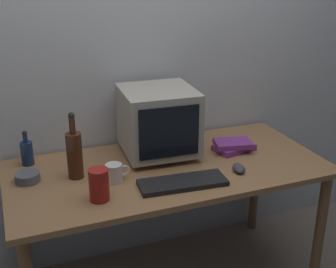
{
  "coord_description": "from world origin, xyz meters",
  "views": [
    {
      "loc": [
        -0.76,
        -1.96,
        1.77
      ],
      "look_at": [
        0.0,
        0.0,
        0.93
      ],
      "focal_mm": 47.94,
      "sensor_mm": 36.0,
      "label": 1
    }
  ],
  "objects": [
    {
      "name": "computer_mouse",
      "position": [
        0.31,
        -0.19,
        0.77
      ],
      "size": [
        0.08,
        0.11,
        0.04
      ],
      "primitive_type": "ellipsoid",
      "rotation": [
        0.0,
        0.0,
        -0.26
      ],
      "color": "#3F3F47",
      "rests_on": "desk"
    },
    {
      "name": "desk",
      "position": [
        0.0,
        0.0,
        0.67
      ],
      "size": [
        1.64,
        0.78,
        0.75
      ],
      "color": "#9E7047",
      "rests_on": "ground"
    },
    {
      "name": "bottle_short",
      "position": [
        -0.67,
        0.29,
        0.82
      ],
      "size": [
        0.06,
        0.06,
        0.19
      ],
      "color": "navy",
      "rests_on": "desk"
    },
    {
      "name": "back_wall",
      "position": [
        0.0,
        0.45,
        1.25
      ],
      "size": [
        4.0,
        0.08,
        2.5
      ],
      "primitive_type": "cube",
      "color": "silver",
      "rests_on": "ground"
    },
    {
      "name": "metal_canister",
      "position": [
        -0.41,
        -0.21,
        0.83
      ],
      "size": [
        0.09,
        0.09,
        0.15
      ],
      "primitive_type": "cylinder",
      "color": "#A51E19",
      "rests_on": "desk"
    },
    {
      "name": "bottle_tall",
      "position": [
        -0.47,
        0.05,
        0.88
      ],
      "size": [
        0.08,
        0.08,
        0.34
      ],
      "color": "#472314",
      "rests_on": "desk"
    },
    {
      "name": "mug",
      "position": [
        -0.3,
        -0.06,
        0.8
      ],
      "size": [
        0.12,
        0.08,
        0.09
      ],
      "color": "white",
      "rests_on": "desk"
    },
    {
      "name": "book_stack",
      "position": [
        0.41,
        0.05,
        0.78
      ],
      "size": [
        0.25,
        0.19,
        0.06
      ],
      "color": "#843893",
      "rests_on": "desk"
    },
    {
      "name": "crt_monitor",
      "position": [
        0.01,
        0.16,
        0.95
      ],
      "size": [
        0.4,
        0.41,
        0.37
      ],
      "color": "#B2AD9E",
      "rests_on": "desk"
    },
    {
      "name": "keyboard",
      "position": [
        -0.01,
        -0.22,
        0.77
      ],
      "size": [
        0.43,
        0.19,
        0.02
      ],
      "primitive_type": "cube",
      "rotation": [
        0.0,
        0.0,
        -0.09
      ],
      "color": "black",
      "rests_on": "desk"
    },
    {
      "name": "cd_spindle",
      "position": [
        -0.69,
        0.09,
        0.78
      ],
      "size": [
        0.12,
        0.12,
        0.04
      ],
      "primitive_type": "cylinder",
      "color": "#595B66",
      "rests_on": "desk"
    }
  ]
}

